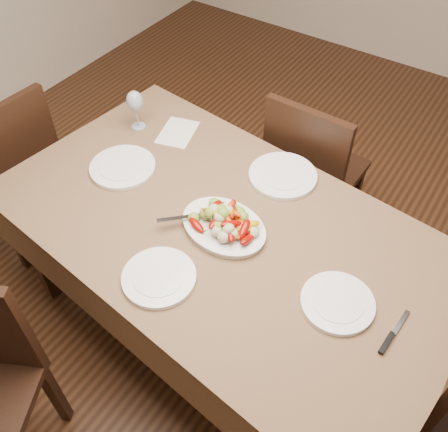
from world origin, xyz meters
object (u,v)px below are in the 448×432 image
Objects in this scene: dining_table at (224,284)px; plate_far at (283,176)px; serving_platter at (224,228)px; plate_left at (123,167)px; chair_far at (316,169)px; wine_glass at (136,109)px; plate_right at (337,303)px; chair_left at (7,170)px; plate_near at (159,277)px.

dining_table is 6.36× the size of plate_far.
serving_platter reaches higher than plate_left.
wine_glass reaches higher than chair_far.
plate_far is (0.05, 0.37, 0.39)m from dining_table.
serving_platter is 0.51m from plate_right.
chair_left is 0.80m from plate_left.
serving_platter is 0.32m from plate_near.
chair_far is 0.96m from wine_glass.
plate_far is 1.10× the size of plate_near.
plate_left and plate_far have the same top height.
serving_platter is 1.65× the size of wine_glass.
plate_right is 1.26m from wine_glass.
plate_right is (0.51, -0.08, 0.39)m from dining_table.
plate_near is (-0.09, -1.13, 0.29)m from chair_far.
plate_left is (0.74, 0.12, 0.29)m from chair_left.
plate_left is at bearing 102.36° from chair_left.
chair_left is 3.61× the size of plate_near.
chair_far is at bearing 88.03° from serving_platter.
wine_glass is (-0.69, 0.30, 0.48)m from dining_table.
serving_platter is (-0.03, -0.82, 0.30)m from chair_far.
chair_left reaches higher than plate_left.
chair_far reaches higher than plate_near.
plate_far is at bearing 111.95° from chair_left.
wine_glass reaches higher than plate_right.
plate_right is 0.65m from plate_far.
plate_near is (-0.05, -0.33, 0.39)m from dining_table.
serving_platter is 1.17× the size of plate_far.
plate_left is at bearing -150.52° from plate_far.
dining_table is 1.94× the size of chair_left.
dining_table is at bearing -3.59° from plate_left.
chair_left is 3.78× the size of plate_right.
chair_left is 3.28× the size of plate_far.
wine_glass reaches higher than dining_table.
chair_left is (-1.33, -0.89, 0.00)m from chair_far.
dining_table is at bearing -23.51° from wine_glass.
serving_platter is 1.29× the size of plate_near.
plate_right is at bearing 119.73° from chair_far.
plate_far is at bearing 135.87° from plate_right.
wine_glass is at bearing 36.16° from chair_far.
dining_table is 6.99× the size of plate_near.
wine_glass is (-0.69, 0.31, 0.09)m from serving_platter.
dining_table is 0.65m from plate_right.
plate_far is at bearing 29.48° from plate_left.
wine_glass is at bearing 117.48° from plate_left.
dining_table is 1.94× the size of chair_far.
plate_left is (-0.56, 0.05, -0.00)m from serving_platter.
chair_left is at bearing 168.90° from plate_near.
plate_near is at bearing -44.82° from wine_glass.
serving_platter is 0.56m from plate_left.
chair_far is 1.04m from plate_right.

